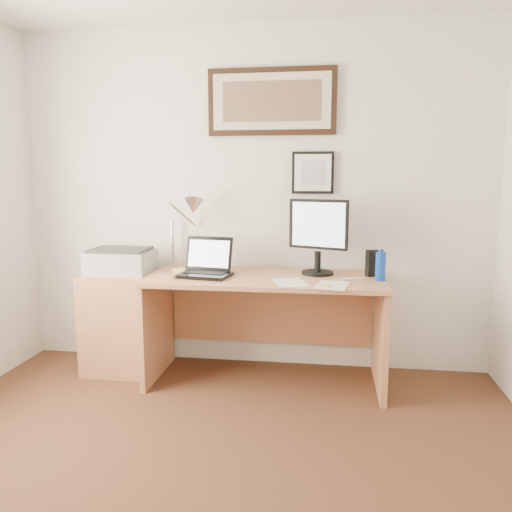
% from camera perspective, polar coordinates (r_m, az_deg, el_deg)
% --- Properties ---
extents(wall_back, '(3.50, 0.02, 2.50)m').
position_cam_1_polar(wall_back, '(3.72, -0.51, 6.41)').
color(wall_back, white).
rests_on(wall_back, ground).
extents(side_cabinet, '(0.50, 0.40, 0.73)m').
position_cam_1_polar(side_cabinet, '(3.81, -15.15, -7.35)').
color(side_cabinet, '#B0714A').
rests_on(side_cabinet, floor).
extents(water_bottle, '(0.07, 0.07, 0.19)m').
position_cam_1_polar(water_bottle, '(3.34, 14.04, -1.18)').
color(water_bottle, '#0E39B8').
rests_on(water_bottle, desk).
extents(bottle_cap, '(0.03, 0.03, 0.02)m').
position_cam_1_polar(bottle_cap, '(3.32, 14.11, 0.58)').
color(bottle_cap, '#0E39B8').
rests_on(bottle_cap, water_bottle).
extents(speaker, '(0.10, 0.09, 0.18)m').
position_cam_1_polar(speaker, '(3.48, 13.17, -0.81)').
color(speaker, black).
rests_on(speaker, desk).
extents(paper_sheet_a, '(0.26, 0.31, 0.00)m').
position_cam_1_polar(paper_sheet_a, '(3.21, 3.88, -3.02)').
color(paper_sheet_a, white).
rests_on(paper_sheet_a, desk).
extents(paper_sheet_b, '(0.24, 0.30, 0.00)m').
position_cam_1_polar(paper_sheet_b, '(3.14, 8.71, -3.32)').
color(paper_sheet_b, white).
rests_on(paper_sheet_b, desk).
extents(sticky_pad, '(0.10, 0.10, 0.01)m').
position_cam_1_polar(sticky_pad, '(3.11, 7.80, -3.36)').
color(sticky_pad, '#DCC068').
rests_on(sticky_pad, desk).
extents(marker_pen, '(0.14, 0.06, 0.02)m').
position_cam_1_polar(marker_pen, '(3.34, 11.05, -2.58)').
color(marker_pen, white).
rests_on(marker_pen, desk).
extents(book, '(0.30, 0.34, 0.02)m').
position_cam_1_polar(book, '(3.50, -9.45, -1.96)').
color(book, '#DBBF67').
rests_on(book, desk).
extents(desk, '(1.60, 0.70, 0.75)m').
position_cam_1_polar(desk, '(3.53, 1.23, -5.81)').
color(desk, '#B0714A').
rests_on(desk, floor).
extents(laptop, '(0.37, 0.35, 0.26)m').
position_cam_1_polar(laptop, '(3.44, -5.72, -1.27)').
color(laptop, black).
rests_on(laptop, desk).
extents(lcd_monitor, '(0.40, 0.22, 0.52)m').
position_cam_1_polar(lcd_monitor, '(3.44, 7.11, 2.63)').
color(lcd_monitor, black).
rests_on(lcd_monitor, desk).
extents(printer, '(0.44, 0.34, 0.18)m').
position_cam_1_polar(printer, '(3.74, -15.20, -0.54)').
color(printer, '#A4A4A6').
rests_on(printer, side_cabinet).
extents(desk_lamp, '(0.29, 0.27, 0.53)m').
position_cam_1_polar(desk_lamp, '(3.63, -7.38, 5.28)').
color(desk_lamp, silver).
rests_on(desk_lamp, desk).
extents(picture_large, '(0.92, 0.04, 0.47)m').
position_cam_1_polar(picture_large, '(3.71, 1.80, 17.23)').
color(picture_large, black).
rests_on(picture_large, wall_back).
extents(picture_small, '(0.30, 0.03, 0.30)m').
position_cam_1_polar(picture_small, '(3.65, 6.51, 9.44)').
color(picture_small, black).
rests_on(picture_small, wall_back).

